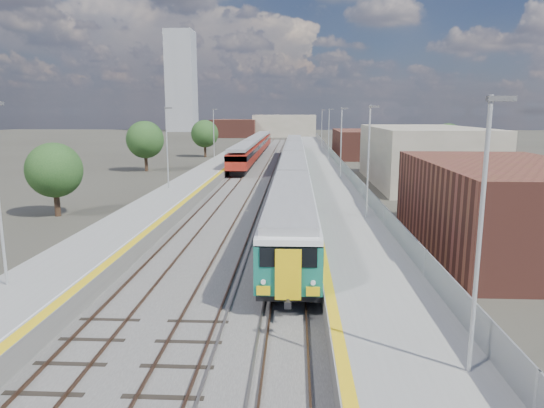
{
  "coord_description": "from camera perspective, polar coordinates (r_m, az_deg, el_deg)",
  "views": [
    {
      "loc": [
        1.75,
        -10.59,
        8.11
      ],
      "look_at": [
        0.24,
        20.24,
        2.2
      ],
      "focal_mm": 32.0,
      "sensor_mm": 36.0,
      "label": 1
    }
  ],
  "objects": [
    {
      "name": "green_train",
      "position": [
        56.52,
        2.55,
        4.76
      ],
      "size": [
        2.76,
        76.91,
        3.04
      ],
      "color": "black",
      "rests_on": "ground"
    },
    {
      "name": "tree_b",
      "position": [
        68.71,
        -14.71,
        7.33
      ],
      "size": [
        5.07,
        5.07,
        6.87
      ],
      "color": "#382619",
      "rests_on": "ground"
    },
    {
      "name": "ballast_bed",
      "position": [
        63.73,
        -0.82,
        3.55
      ],
      "size": [
        10.5,
        155.0,
        0.06
      ],
      "primitive_type": "cube",
      "color": "#565451",
      "rests_on": "ground"
    },
    {
      "name": "platform_left",
      "position": [
        64.44,
        -6.88,
        3.99
      ],
      "size": [
        4.3,
        155.0,
        8.52
      ],
      "color": "slate",
      "rests_on": "ground"
    },
    {
      "name": "red_train",
      "position": [
        86.46,
        -2.03,
        6.81
      ],
      "size": [
        2.76,
        55.91,
        3.48
      ],
      "color": "black",
      "rests_on": "ground"
    },
    {
      "name": "tree_a",
      "position": [
        41.18,
        -24.23,
        3.64
      ],
      "size": [
        4.26,
        4.26,
        5.77
      ],
      "color": "#382619",
      "rests_on": "ground"
    },
    {
      "name": "ground",
      "position": [
        61.15,
        1.14,
        3.21
      ],
      "size": [
        320.0,
        320.0,
        0.0
      ],
      "primitive_type": "plane",
      "color": "#47443A",
      "rests_on": "ground"
    },
    {
      "name": "platform_right",
      "position": [
        63.63,
        5.98,
        3.94
      ],
      "size": [
        4.7,
        155.0,
        8.52
      ],
      "color": "slate",
      "rests_on": "ground"
    },
    {
      "name": "buildings",
      "position": [
        150.53,
        -4.89,
        11.78
      ],
      "size": [
        72.0,
        185.5,
        40.0
      ],
      "color": "brown",
      "rests_on": "ground"
    },
    {
      "name": "tree_c",
      "position": [
        88.53,
        -7.92,
        8.19
      ],
      "size": [
        4.9,
        4.9,
        6.64
      ],
      "color": "#382619",
      "rests_on": "ground"
    },
    {
      "name": "tree_d",
      "position": [
        77.52,
        19.95,
        7.16
      ],
      "size": [
        4.71,
        4.71,
        6.38
      ],
      "color": "#382619",
      "rests_on": "ground"
    },
    {
      "name": "tracks",
      "position": [
        65.35,
        -0.2,
        3.8
      ],
      "size": [
        8.96,
        160.0,
        0.17
      ],
      "color": "#4C3323",
      "rests_on": "ground"
    }
  ]
}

